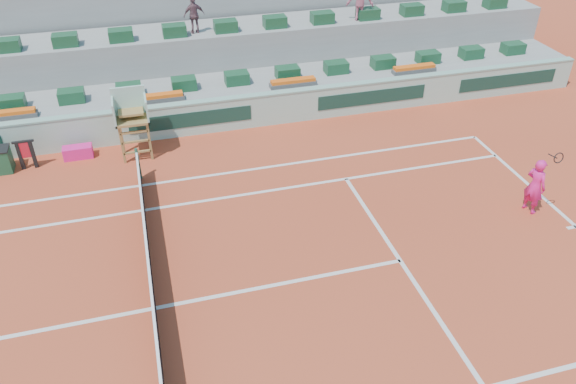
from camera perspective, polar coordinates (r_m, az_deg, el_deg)
The scene contains 16 objects.
ground at distance 14.12m, azimuth -13.32°, elevation -11.43°, with size 90.00×90.00×0.00m, color #A83A20.
seating_tier_lower at distance 22.72m, azimuth -15.62°, elevation 8.99°, with size 36.00×4.00×1.20m, color gray.
seating_tier_upper at distance 23.93m, azimuth -16.05°, elevation 12.07°, with size 36.00×2.40×2.60m, color gray.
stadium_back_wall at distance 25.13m, azimuth -16.53°, elevation 15.27°, with size 36.00×0.40×4.40m, color gray.
player_bag at distance 20.46m, azimuth -20.56°, elevation 3.81°, with size 0.96×0.43×0.43m, color #EC1E83.
spectator_mid at distance 22.95m, azimuth -9.51°, elevation 17.31°, with size 0.82×0.34×1.41m, color #6C4851.
court_lines at distance 14.11m, azimuth -13.32°, elevation -11.41°, with size 23.89×11.09×0.01m.
tennis_net at distance 13.75m, azimuth -13.61°, elevation -9.89°, with size 0.10×11.97×1.10m.
advertising_hoarding at distance 20.72m, azimuth -15.31°, elevation 6.59°, with size 36.00×0.34×1.26m.
umpire_chair at distance 19.42m, azimuth -15.64°, elevation 7.62°, with size 1.10×0.90×2.40m.
seat_row_lower at distance 21.57m, azimuth -15.85°, elevation 9.97°, with size 32.90×0.60×0.44m.
seat_row_upper at distance 22.85m, azimuth -16.61°, elevation 15.03°, with size 32.90×0.60×0.44m.
flower_planters at distance 20.96m, azimuth -19.82°, elevation 8.22°, with size 26.80×0.36×0.28m.
drink_cooler_a at distance 20.60m, azimuth -27.26°, elevation 2.90°, with size 0.75×0.65×0.84m.
towel_rack at distance 20.30m, azimuth -25.09°, elevation 3.68°, with size 0.67×0.11×1.03m.
tennis_player at distance 17.75m, azimuth 23.83°, elevation 0.59°, with size 0.58×0.93×2.28m.
Camera 1 is at (0.54, -10.00, 9.95)m, focal length 35.00 mm.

